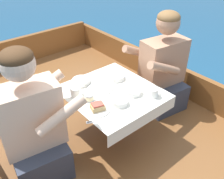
# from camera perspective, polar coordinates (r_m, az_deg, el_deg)

# --- Properties ---
(ground_plane) EXTENTS (60.00, 60.00, 0.00)m
(ground_plane) POSITION_cam_1_polar(r_m,az_deg,el_deg) (2.50, -1.58, -14.18)
(ground_plane) COLOR navy
(boat_deck) EXTENTS (1.98, 3.40, 0.33)m
(boat_deck) POSITION_cam_1_polar(r_m,az_deg,el_deg) (2.38, -1.64, -11.50)
(boat_deck) COLOR brown
(boat_deck) RESTS_ON ground_plane
(gunwale_starboard) EXTENTS (0.06, 3.40, 0.29)m
(gunwale_starboard) POSITION_cam_1_polar(r_m,az_deg,el_deg) (2.75, 14.07, 2.67)
(gunwale_starboard) COLOR brown
(gunwale_starboard) RESTS_ON boat_deck
(bow_coaming) EXTENTS (1.86, 0.06, 0.34)m
(bow_coaming) POSITION_cam_1_polar(r_m,az_deg,el_deg) (3.44, -19.57, 8.58)
(bow_coaming) COLOR brown
(bow_coaming) RESTS_ON boat_deck
(cockpit_table) EXTENTS (0.66, 0.71, 0.44)m
(cockpit_table) POSITION_cam_1_polar(r_m,az_deg,el_deg) (1.96, 0.00, -1.69)
(cockpit_table) COLOR #B2B2B7
(cockpit_table) RESTS_ON boat_deck
(person_port) EXTENTS (0.56, 0.50, 0.97)m
(person_port) POSITION_cam_1_polar(r_m,az_deg,el_deg) (1.75, -17.51, -8.41)
(person_port) COLOR #333847
(person_port) RESTS_ON boat_deck
(person_starboard) EXTENTS (0.57, 0.51, 0.94)m
(person_starboard) POSITION_cam_1_polar(r_m,az_deg,el_deg) (2.37, 11.25, 4.12)
(person_starboard) COLOR #333847
(person_starboard) RESTS_ON boat_deck
(plate_sandwich) EXTENTS (0.17, 0.17, 0.01)m
(plate_sandwich) POSITION_cam_1_polar(r_m,az_deg,el_deg) (1.74, -3.29, -4.64)
(plate_sandwich) COLOR white
(plate_sandwich) RESTS_ON cockpit_table
(plate_bread) EXTENTS (0.20, 0.20, 0.01)m
(plate_bread) POSITION_cam_1_polar(r_m,az_deg,el_deg) (1.95, -2.77, 0.15)
(plate_bread) COLOR white
(plate_bread) RESTS_ON cockpit_table
(sandwich) EXTENTS (0.11, 0.10, 0.05)m
(sandwich) POSITION_cam_1_polar(r_m,az_deg,el_deg) (1.72, -3.32, -3.93)
(sandwich) COLOR tan
(sandwich) RESTS_ON plate_sandwich
(bowl_port_near) EXTENTS (0.15, 0.15, 0.04)m
(bowl_port_near) POSITION_cam_1_polar(r_m,az_deg,el_deg) (2.03, -7.07, 1.93)
(bowl_port_near) COLOR white
(bowl_port_near) RESTS_ON cockpit_table
(bowl_starboard_near) EXTENTS (0.13, 0.13, 0.04)m
(bowl_starboard_near) POSITION_cam_1_polar(r_m,az_deg,el_deg) (1.90, 4.89, -0.36)
(bowl_starboard_near) COLOR white
(bowl_starboard_near) RESTS_ON cockpit_table
(bowl_center_far) EXTENTS (0.14, 0.14, 0.04)m
(bowl_center_far) POSITION_cam_1_polar(r_m,az_deg,el_deg) (2.08, 0.84, 2.99)
(bowl_center_far) COLOR white
(bowl_center_far) RESTS_ON cockpit_table
(bowl_port_far) EXTENTS (0.12, 0.12, 0.04)m
(bowl_port_far) POSITION_cam_1_polar(r_m,az_deg,el_deg) (1.79, 1.71, -2.72)
(bowl_port_far) COLOR white
(bowl_port_far) RESTS_ON cockpit_table
(coffee_cup_port) EXTENTS (0.11, 0.08, 0.07)m
(coffee_cup_port) POSITION_cam_1_polar(r_m,az_deg,el_deg) (1.89, -8.36, -0.39)
(coffee_cup_port) COLOR white
(coffee_cup_port) RESTS_ON cockpit_table
(coffee_cup_starboard) EXTENTS (0.10, 0.07, 0.07)m
(coffee_cup_starboard) POSITION_cam_1_polar(r_m,az_deg,el_deg) (1.88, 9.52, -0.65)
(coffee_cup_starboard) COLOR white
(coffee_cup_starboard) RESTS_ON cockpit_table
(tin_can) EXTENTS (0.07, 0.07, 0.05)m
(tin_can) POSITION_cam_1_polar(r_m,az_deg,el_deg) (1.83, -5.24, -1.80)
(tin_can) COLOR silver
(tin_can) RESTS_ON cockpit_table
(utensil_knife_starboard) EXTENTS (0.05, 0.17, 0.00)m
(utensil_knife_starboard) POSITION_cam_1_polar(r_m,az_deg,el_deg) (2.18, 0.75, 4.02)
(utensil_knife_starboard) COLOR silver
(utensil_knife_starboard) RESTS_ON cockpit_table
(utensil_fork_starboard) EXTENTS (0.17, 0.05, 0.00)m
(utensil_fork_starboard) POSITION_cam_1_polar(r_m,az_deg,el_deg) (2.11, 3.05, 2.81)
(utensil_fork_starboard) COLOR silver
(utensil_fork_starboard) RESTS_ON cockpit_table
(utensil_knife_port) EXTENTS (0.03, 0.17, 0.00)m
(utensil_knife_port) POSITION_cam_1_polar(r_m,az_deg,el_deg) (1.70, 0.94, -5.88)
(utensil_knife_port) COLOR silver
(utensil_knife_port) RESTS_ON cockpit_table
(utensil_spoon_starboard) EXTENTS (0.17, 0.06, 0.01)m
(utensil_spoon_starboard) POSITION_cam_1_polar(r_m,az_deg,el_deg) (1.96, 0.76, 0.18)
(utensil_spoon_starboard) COLOR silver
(utensil_spoon_starboard) RESTS_ON cockpit_table
(utensil_fork_port) EXTENTS (0.16, 0.10, 0.00)m
(utensil_fork_port) POSITION_cam_1_polar(r_m,az_deg,el_deg) (1.65, -3.48, -7.27)
(utensil_fork_port) COLOR silver
(utensil_fork_port) RESTS_ON cockpit_table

